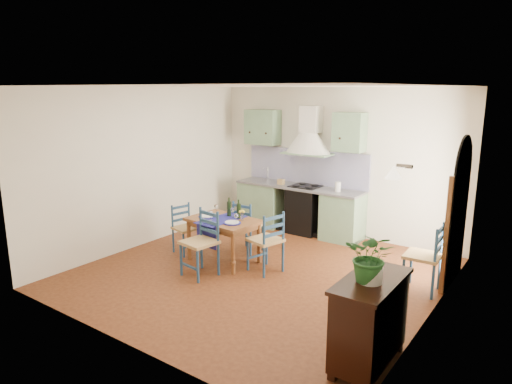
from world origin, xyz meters
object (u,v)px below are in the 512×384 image
chair_near (201,242)px  sideboard (369,318)px  dining_table (223,224)px  potted_plant (371,257)px

chair_near → sideboard: bearing=-14.3°
chair_near → dining_table: bearing=97.6°
sideboard → dining_table: bearing=155.5°
dining_table → chair_near: (0.08, -0.63, -0.12)m
dining_table → potted_plant: (3.04, -1.46, 0.56)m
chair_near → potted_plant: 3.14m
dining_table → sideboard: 3.33m
sideboard → chair_near: bearing=165.7°
chair_near → sideboard: chair_near is taller
sideboard → potted_plant: size_ratio=2.03×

